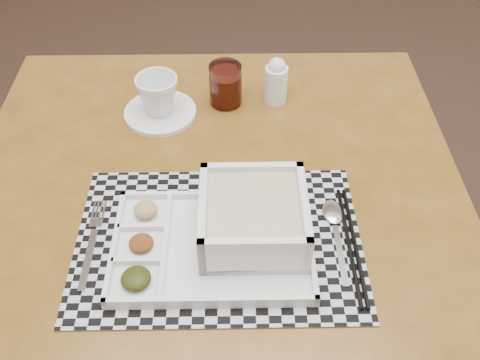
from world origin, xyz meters
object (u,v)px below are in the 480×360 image
juice_glass (226,86)px  creamer_bottle (276,81)px  cup (158,95)px  dining_table (215,218)px  serving_tray (239,227)px

juice_glass → creamer_bottle: bearing=2.6°
cup → juice_glass: bearing=-0.8°
cup → creamer_bottle: 0.25m
cup → creamer_bottle: (0.24, 0.04, -0.00)m
dining_table → cup: (-0.11, 0.23, 0.12)m
serving_tray → cup: size_ratio=3.74×
dining_table → serving_tray: size_ratio=2.87×
serving_tray → juice_glass: bearing=92.2°
serving_tray → cup: 0.37m
juice_glass → cup: bearing=-165.4°
cup → juice_glass: 0.14m
cup → juice_glass: (0.14, 0.04, -0.01)m
dining_table → serving_tray: 0.16m
dining_table → serving_tray: (0.04, -0.11, 0.11)m
serving_tray → cup: bearing=114.1°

